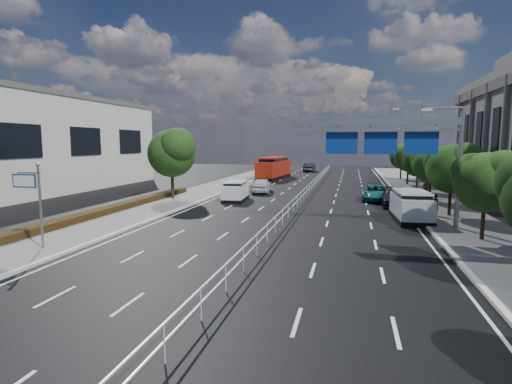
% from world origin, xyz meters
% --- Properties ---
extents(ground, '(160.00, 160.00, 0.00)m').
position_xyz_m(ground, '(0.00, 0.00, 0.00)').
color(ground, black).
rests_on(ground, ground).
extents(sidewalk_near, '(5.00, 140.00, 0.14)m').
position_xyz_m(sidewalk_near, '(-11.50, 0.00, 0.07)').
color(sidewalk_near, slate).
rests_on(sidewalk_near, ground).
extents(kerb_near, '(0.25, 140.00, 0.15)m').
position_xyz_m(kerb_near, '(-9.00, 0.00, 0.07)').
color(kerb_near, silver).
rests_on(kerb_near, ground).
extents(kerb_far, '(0.25, 140.00, 0.15)m').
position_xyz_m(kerb_far, '(9.00, 0.00, 0.07)').
color(kerb_far, silver).
rests_on(kerb_far, ground).
extents(median_fence, '(0.05, 85.00, 1.02)m').
position_xyz_m(median_fence, '(0.00, 22.50, 0.53)').
color(median_fence, silver).
rests_on(median_fence, ground).
extents(hedge_near, '(1.00, 36.00, 0.44)m').
position_xyz_m(hedge_near, '(-13.30, 5.00, 0.36)').
color(hedge_near, black).
rests_on(hedge_near, sidewalk_near).
extents(toilet_sign, '(1.62, 0.18, 4.34)m').
position_xyz_m(toilet_sign, '(-10.95, 0.00, 2.94)').
color(toilet_sign, gray).
rests_on(toilet_sign, ground).
extents(overhead_gantry, '(10.24, 0.38, 7.45)m').
position_xyz_m(overhead_gantry, '(6.74, 10.05, 5.61)').
color(overhead_gantry, gray).
rests_on(overhead_gantry, ground).
extents(streetlight_far, '(2.78, 2.40, 9.00)m').
position_xyz_m(streetlight_far, '(10.50, 26.00, 5.21)').
color(streetlight_far, gray).
rests_on(streetlight_far, ground).
extents(near_building, '(12.00, 38.00, 10.00)m').
position_xyz_m(near_building, '(-30.00, 18.00, 5.00)').
color(near_building, beige).
rests_on(near_building, ground).
extents(near_tree_back, '(4.84, 4.51, 6.69)m').
position_xyz_m(near_tree_back, '(-11.94, 17.97, 4.61)').
color(near_tree_back, black).
rests_on(near_tree_back, ground).
extents(far_tree_c, '(3.52, 3.28, 4.94)m').
position_xyz_m(far_tree_c, '(11.24, 6.98, 3.43)').
color(far_tree_c, black).
rests_on(far_tree_c, ground).
extents(far_tree_d, '(3.85, 3.59, 5.34)m').
position_xyz_m(far_tree_d, '(11.25, 14.48, 3.69)').
color(far_tree_d, black).
rests_on(far_tree_d, ground).
extents(far_tree_e, '(3.63, 3.38, 5.13)m').
position_xyz_m(far_tree_e, '(11.25, 21.98, 3.56)').
color(far_tree_e, black).
rests_on(far_tree_e, ground).
extents(far_tree_f, '(3.52, 3.28, 5.02)m').
position_xyz_m(far_tree_f, '(11.24, 29.48, 3.49)').
color(far_tree_f, black).
rests_on(far_tree_f, ground).
extents(far_tree_g, '(3.96, 3.69, 5.45)m').
position_xyz_m(far_tree_g, '(11.25, 36.98, 3.75)').
color(far_tree_g, black).
rests_on(far_tree_g, ground).
extents(far_tree_h, '(3.41, 3.18, 4.91)m').
position_xyz_m(far_tree_h, '(11.24, 44.48, 3.42)').
color(far_tree_h, black).
rests_on(far_tree_h, ground).
extents(white_minivan, '(2.14, 4.35, 1.83)m').
position_xyz_m(white_minivan, '(-6.11, 18.88, 0.90)').
color(white_minivan, black).
rests_on(white_minivan, ground).
extents(red_bus, '(3.54, 11.05, 3.25)m').
position_xyz_m(red_bus, '(-7.04, 42.46, 1.69)').
color(red_bus, black).
rests_on(red_bus, ground).
extents(near_car_silver, '(2.26, 4.80, 1.59)m').
position_xyz_m(near_car_silver, '(-5.02, 25.27, 0.79)').
color(near_car_silver, silver).
rests_on(near_car_silver, ground).
extents(near_car_dark, '(1.91, 5.01, 1.63)m').
position_xyz_m(near_car_dark, '(-3.32, 58.15, 0.81)').
color(near_car_dark, black).
rests_on(near_car_dark, ground).
extents(silver_minivan, '(2.42, 5.11, 2.07)m').
position_xyz_m(silver_minivan, '(8.30, 12.38, 1.02)').
color(silver_minivan, black).
rests_on(silver_minivan, ground).
extents(parked_car_teal, '(2.58, 5.20, 1.42)m').
position_xyz_m(parked_car_teal, '(6.50, 22.00, 0.71)').
color(parked_car_teal, '#156061').
rests_on(parked_car_teal, ground).
extents(parked_car_dark, '(2.30, 5.11, 1.45)m').
position_xyz_m(parked_car_dark, '(7.87, 19.00, 0.73)').
color(parked_car_dark, black).
rests_on(parked_car_dark, ground).
extents(pedestrian_a, '(0.61, 0.45, 1.54)m').
position_xyz_m(pedestrian_a, '(10.15, 14.16, 0.91)').
color(pedestrian_a, gray).
rests_on(pedestrian_a, sidewalk_far).
extents(pedestrian_b, '(1.21, 1.17, 1.96)m').
position_xyz_m(pedestrian_b, '(10.99, 22.79, 1.12)').
color(pedestrian_b, gray).
rests_on(pedestrian_b, sidewalk_far).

